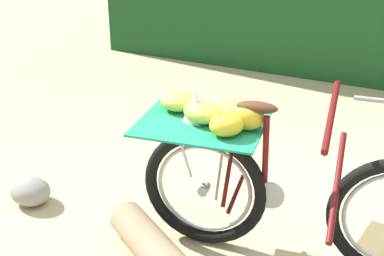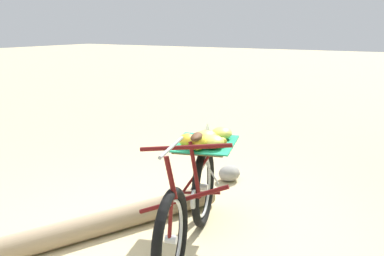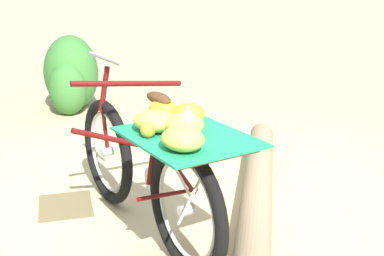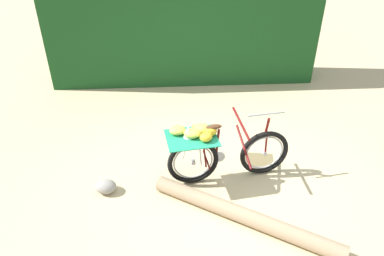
# 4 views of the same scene
# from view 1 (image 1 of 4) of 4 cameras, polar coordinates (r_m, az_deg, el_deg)

# --- Properties ---
(ground_plane) EXTENTS (60.00, 60.00, 0.00)m
(ground_plane) POSITION_cam_1_polar(r_m,az_deg,el_deg) (3.24, 8.61, -12.77)
(ground_plane) COLOR #C6B284
(bicycle) EXTENTS (1.79, 0.92, 1.03)m
(bicycle) POSITION_cam_1_polar(r_m,az_deg,el_deg) (2.93, 8.68, -5.32)
(bicycle) COLOR black
(bicycle) RESTS_ON ground_plane
(path_stone) EXTENTS (0.29, 0.24, 0.18)m
(path_stone) POSITION_cam_1_polar(r_m,az_deg,el_deg) (3.72, -17.05, -6.50)
(path_stone) COLOR gray
(path_stone) RESTS_ON ground_plane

